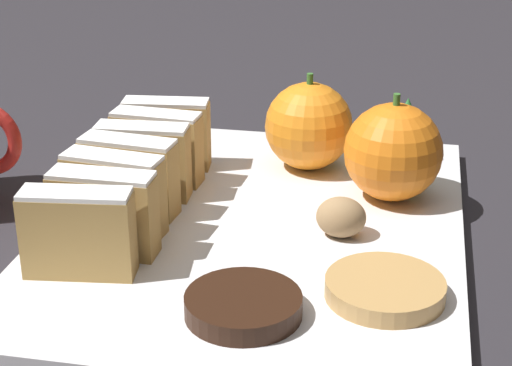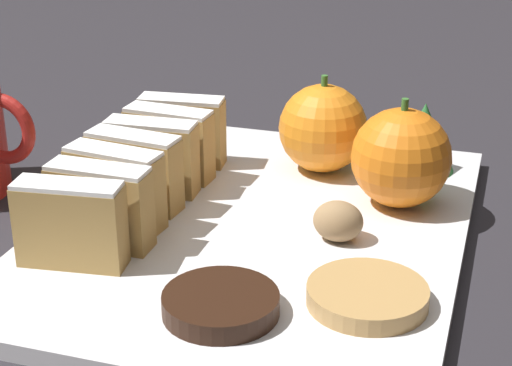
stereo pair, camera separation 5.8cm
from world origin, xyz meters
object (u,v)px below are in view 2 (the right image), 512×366
chocolate_cookie (221,304)px  walnut (338,221)px  orange_near (323,128)px  orange_far (401,158)px

chocolate_cookie → walnut: bearing=68.1°
orange_near → orange_far: (0.07, -0.05, 0.00)m
walnut → orange_near: bearing=108.3°
orange_near → chocolate_cookie: 0.23m
orange_far → chocolate_cookie: (-0.07, -0.18, -0.03)m
orange_near → orange_far: bearing=-34.4°
orange_far → walnut: size_ratio=2.38×
orange_near → chocolate_cookie: (-0.01, -0.22, -0.03)m
orange_far → walnut: bearing=-113.2°
orange_near → walnut: size_ratio=2.31×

